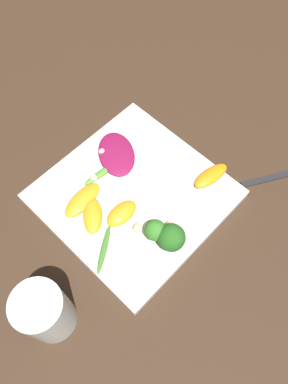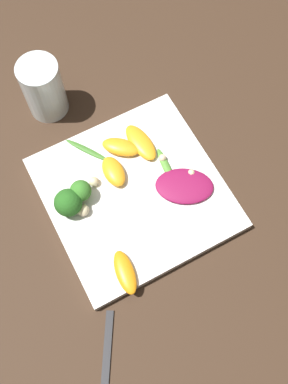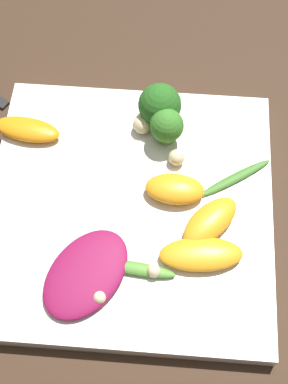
% 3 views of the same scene
% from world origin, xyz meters
% --- Properties ---
extents(ground_plane, '(2.40, 2.40, 0.00)m').
position_xyz_m(ground_plane, '(0.00, 0.00, 0.00)').
color(ground_plane, '#382619').
extents(plate, '(0.27, 0.27, 0.02)m').
position_xyz_m(plate, '(0.00, 0.00, 0.01)').
color(plate, white).
rests_on(plate, ground_plane).
extents(drinking_glass, '(0.07, 0.07, 0.11)m').
position_xyz_m(drinking_glass, '(-0.22, -0.05, 0.05)').
color(drinking_glass, silver).
rests_on(drinking_glass, ground_plane).
extents(radicchio_leaf_0, '(0.10, 0.11, 0.01)m').
position_xyz_m(radicchio_leaf_0, '(0.03, 0.07, 0.02)').
color(radicchio_leaf_0, maroon).
rests_on(radicchio_leaf_0, plate).
extents(orange_segment_0, '(0.07, 0.07, 0.02)m').
position_xyz_m(orange_segment_0, '(-0.08, 0.02, 0.03)').
color(orange_segment_0, orange).
rests_on(orange_segment_0, plate).
extents(orange_segment_1, '(0.07, 0.04, 0.01)m').
position_xyz_m(orange_segment_1, '(0.11, -0.07, 0.03)').
color(orange_segment_1, orange).
rests_on(orange_segment_1, plate).
extents(orange_segment_2, '(0.08, 0.04, 0.01)m').
position_xyz_m(orange_segment_2, '(-0.07, 0.05, 0.03)').
color(orange_segment_2, orange).
rests_on(orange_segment_2, plate).
extents(orange_segment_3, '(0.06, 0.03, 0.02)m').
position_xyz_m(orange_segment_3, '(-0.04, -0.01, 0.03)').
color(orange_segment_3, orange).
rests_on(orange_segment_3, plate).
extents(broccoli_floret_0, '(0.04, 0.04, 0.05)m').
position_xyz_m(broccoli_floret_0, '(-0.02, -0.10, 0.04)').
color(broccoli_floret_0, '#7A9E51').
rests_on(broccoli_floret_0, plate).
extents(broccoli_floret_1, '(0.03, 0.03, 0.04)m').
position_xyz_m(broccoli_floret_1, '(-0.03, -0.08, 0.04)').
color(broccoli_floret_1, '#7A9E51').
rests_on(broccoli_floret_1, plate).
extents(arugula_sprig_0, '(0.07, 0.02, 0.01)m').
position_xyz_m(arugula_sprig_0, '(-0.01, 0.07, 0.02)').
color(arugula_sprig_0, '#518E33').
rests_on(arugula_sprig_0, plate).
extents(arugula_sprig_1, '(0.07, 0.05, 0.00)m').
position_xyz_m(arugula_sprig_1, '(-0.10, -0.04, 0.02)').
color(arugula_sprig_1, '#3D7528').
rests_on(arugula_sprig_1, plate).
extents(macadamia_nut_0, '(0.01, 0.01, 0.01)m').
position_xyz_m(macadamia_nut_0, '(0.02, 0.10, 0.02)').
color(macadamia_nut_0, beige).
rests_on(macadamia_nut_0, plate).
extents(macadamia_nut_1, '(0.01, 0.01, 0.01)m').
position_xyz_m(macadamia_nut_1, '(-0.03, 0.07, 0.02)').
color(macadamia_nut_1, beige).
rests_on(macadamia_nut_1, plate).
extents(macadamia_nut_2, '(0.02, 0.02, 0.02)m').
position_xyz_m(macadamia_nut_2, '(-0.04, -0.05, 0.03)').
color(macadamia_nut_2, beige).
rests_on(macadamia_nut_2, plate).
extents(macadamia_nut_3, '(0.02, 0.02, 0.02)m').
position_xyz_m(macadamia_nut_3, '(-0.01, -0.09, 0.03)').
color(macadamia_nut_3, beige).
rests_on(macadamia_nut_3, plate).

